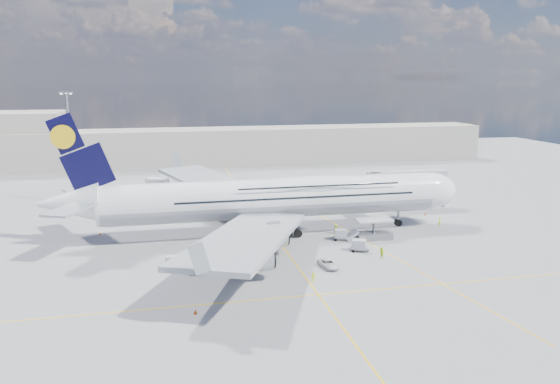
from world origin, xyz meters
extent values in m
plane|color=gray|center=(0.00, 0.00, 0.00)|extent=(300.00, 300.00, 0.00)
cube|color=yellow|center=(0.00, 0.00, 0.01)|extent=(0.25, 220.00, 0.01)
cube|color=yellow|center=(0.00, -20.00, 0.01)|extent=(120.00, 0.25, 0.01)
cube|color=yellow|center=(14.00, 10.00, 0.01)|extent=(14.16, 99.06, 0.01)
cylinder|color=white|center=(0.00, 10.00, 6.80)|extent=(62.00, 7.20, 7.20)
cylinder|color=#9EA0A5|center=(0.00, 10.00, 6.65)|extent=(60.76, 7.13, 7.13)
ellipsoid|color=white|center=(8.00, 10.00, 8.78)|extent=(36.00, 6.84, 3.76)
ellipsoid|color=white|center=(31.00, 10.00, 6.80)|extent=(11.52, 7.20, 7.20)
ellipsoid|color=black|center=(34.24, 10.00, 7.40)|extent=(3.84, 4.16, 1.44)
cone|color=white|center=(-35.50, 10.00, 7.60)|extent=(10.00, 6.84, 6.84)
cube|color=black|center=(-33.50, 10.00, 16.40)|extent=(11.02, 0.46, 14.61)
cylinder|color=yellow|center=(-35.60, 10.00, 18.90)|extent=(4.00, 0.60, 4.00)
cube|color=#999EA3|center=(-8.00, 30.00, 5.60)|extent=(25.49, 39.15, 3.35)
cube|color=#999EA3|center=(-8.00, -10.00, 5.60)|extent=(25.49, 39.15, 3.35)
cylinder|color=#B7BABF|center=(-3.00, 22.50, 3.20)|extent=(5.20, 3.50, 3.50)
cylinder|color=#B7BABF|center=(-7.50, 33.00, 3.20)|extent=(5.20, 3.50, 3.50)
cylinder|color=#B7BABF|center=(-3.00, -2.50, 3.20)|extent=(5.20, 3.50, 3.50)
cylinder|color=#B7BABF|center=(-7.50, -13.00, 3.20)|extent=(5.20, 3.50, 3.50)
cylinder|color=gray|center=(25.00, 10.00, 2.20)|extent=(0.44, 0.44, 3.80)
cylinder|color=black|center=(25.00, 10.00, 0.65)|extent=(1.30, 0.90, 1.30)
cylinder|color=gray|center=(0.00, 10.00, 2.20)|extent=(0.56, 0.56, 3.80)
cylinder|color=black|center=(0.00, 13.20, 0.75)|extent=(1.50, 0.90, 1.50)
cube|color=#B7B7BC|center=(25.00, 18.60, 7.10)|extent=(3.00, 10.00, 2.60)
cube|color=#B7B7BC|center=(33.00, 23.60, 7.10)|extent=(18.00, 3.00, 2.60)
cylinder|color=gray|center=(27.00, 21.60, 3.55)|extent=(0.80, 0.80, 7.10)
cylinder|color=black|center=(27.00, 21.60, 0.45)|extent=(0.90, 0.80, 0.90)
cylinder|color=gray|center=(41.00, 23.60, 3.55)|extent=(1.00, 1.00, 7.10)
cube|color=gray|center=(41.00, 23.60, 0.40)|extent=(2.00, 2.00, 0.80)
cylinder|color=#B7B7BC|center=(25.00, 14.80, 7.10)|extent=(3.60, 3.60, 2.80)
cube|color=silver|center=(17.00, 2.90, 3.50)|extent=(6.50, 3.20, 0.35)
cube|color=gray|center=(17.00, 2.90, 0.55)|extent=(6.50, 3.20, 1.10)
cube|color=gray|center=(17.00, 2.90, 2.05)|extent=(0.22, 1.99, 3.00)
cylinder|color=black|center=(14.40, 1.70, 0.35)|extent=(0.70, 0.30, 0.70)
cube|color=silver|center=(12.80, 2.90, 1.00)|extent=(2.16, 2.60, 1.60)
cylinder|color=gray|center=(-40.00, 45.00, 12.50)|extent=(0.70, 0.70, 25.00)
cube|color=gray|center=(-40.00, 45.00, 25.20)|extent=(3.00, 0.40, 0.60)
cube|color=#B2AD9E|center=(0.00, 95.00, 6.00)|extent=(180.00, 16.00, 12.00)
cube|color=#193814|center=(40.00, 140.00, 4.00)|extent=(160.00, 6.00, 8.00)
cube|color=gray|center=(-10.87, -4.90, 0.35)|extent=(3.14, 1.83, 0.18)
cylinder|color=black|center=(-12.08, -5.51, 0.22)|extent=(0.44, 0.18, 0.44)
cylinder|color=black|center=(-9.65, -4.30, 0.22)|extent=(0.44, 0.18, 0.44)
cube|color=silver|center=(-10.87, -4.90, 1.16)|extent=(2.33, 1.67, 1.51)
cube|color=gray|center=(-11.87, -8.79, 0.32)|extent=(3.09, 2.34, 0.16)
cylinder|color=black|center=(-12.97, -9.34, 0.20)|extent=(0.40, 0.16, 0.40)
cylinder|color=black|center=(-10.77, -8.24, 0.20)|extent=(0.40, 0.16, 0.40)
cube|color=silver|center=(-11.87, -8.79, 1.05)|extent=(2.37, 2.00, 1.37)
cube|color=gray|center=(-15.11, -8.51, 0.34)|extent=(3.07, 1.81, 0.18)
cylinder|color=black|center=(-16.29, -9.10, 0.22)|extent=(0.43, 0.18, 0.43)
cylinder|color=black|center=(-13.94, -7.92, 0.22)|extent=(0.43, 0.18, 0.43)
cube|color=gray|center=(-18.83, -4.43, 0.30)|extent=(2.86, 2.01, 0.16)
cylinder|color=black|center=(-19.86, -4.95, 0.19)|extent=(0.38, 0.16, 0.38)
cylinder|color=black|center=(-17.79, -3.91, 0.19)|extent=(0.38, 0.16, 0.38)
cube|color=silver|center=(-18.83, -4.43, 0.99)|extent=(2.17, 1.75, 1.29)
cube|color=gray|center=(11.92, -3.36, 0.36)|extent=(3.52, 2.87, 0.19)
cylinder|color=black|center=(10.67, -3.99, 0.23)|extent=(0.46, 0.19, 0.46)
cylinder|color=black|center=(13.16, -2.74, 0.23)|extent=(0.46, 0.19, 0.46)
cube|color=silver|center=(11.92, -3.36, 1.19)|extent=(2.73, 2.41, 1.56)
cube|color=gray|center=(11.09, 3.47, 0.35)|extent=(3.37, 2.46, 0.18)
cylinder|color=black|center=(9.88, 2.87, 0.22)|extent=(0.44, 0.18, 0.44)
cylinder|color=black|center=(12.30, 4.08, 0.22)|extent=(0.44, 0.18, 0.44)
cube|color=silver|center=(11.09, 3.47, 1.16)|extent=(2.57, 2.11, 1.51)
cube|color=white|center=(-3.37, 1.80, 0.69)|extent=(2.92, 1.72, 1.27)
cube|color=black|center=(-3.37, 1.80, 1.47)|extent=(1.17, 1.33, 0.49)
cylinder|color=black|center=(-4.35, 1.26, 0.31)|extent=(0.63, 0.24, 0.63)
cylinder|color=black|center=(-2.39, 2.34, 0.31)|extent=(0.63, 0.24, 0.63)
cube|color=gray|center=(-9.17, 32.09, 1.09)|extent=(7.56, 4.75, 2.18)
cube|color=white|center=(-9.93, 32.09, 3.17)|extent=(5.84, 4.26, 2.40)
cube|color=white|center=(-6.44, 32.09, 2.07)|extent=(2.66, 3.01, 1.75)
cube|color=black|center=(-5.68, 32.09, 2.29)|extent=(0.85, 2.12, 0.98)
cylinder|color=black|center=(-6.77, 30.84, 0.60)|extent=(1.20, 0.38, 1.20)
cylinder|color=black|center=(-11.57, 33.35, 0.60)|extent=(1.20, 0.38, 1.20)
cube|color=#DC4A0B|center=(-9.93, 32.09, 2.40)|extent=(5.91, 4.33, 0.55)
cube|color=gray|center=(-20.29, 48.44, 1.09)|extent=(7.45, 5.83, 2.18)
cube|color=white|center=(-21.06, 48.44, 3.16)|extent=(5.90, 4.99, 2.40)
cube|color=white|center=(-17.57, 48.44, 2.07)|extent=(2.96, 3.16, 1.75)
cube|color=black|center=(-16.80, 48.44, 2.29)|extent=(1.24, 1.97, 0.98)
cylinder|color=black|center=(-17.89, 47.18, 0.60)|extent=(1.20, 0.38, 1.20)
cylinder|color=black|center=(-22.69, 49.69, 0.60)|extent=(1.20, 0.38, 1.20)
imported|color=silver|center=(4.45, -10.13, 0.62)|extent=(2.74, 4.71, 1.23)
imported|color=#CDF419|center=(32.77, 7.88, 0.90)|extent=(0.77, 0.66, 1.80)
imported|color=#B9DF17|center=(14.05, -8.02, 0.99)|extent=(1.14, 1.21, 1.98)
imported|color=#C2E317|center=(-8.21, 0.39, 0.97)|extent=(0.72, 1.22, 1.94)
imported|color=#D1FF1A|center=(11.45, 7.63, 0.83)|extent=(0.82, 0.96, 1.66)
imported|color=#C9E918|center=(0.52, -15.80, 0.80)|extent=(1.15, 0.85, 1.59)
cone|color=#DC4A0B|center=(34.19, 16.59, 0.28)|extent=(0.44, 0.44, 0.57)
cube|color=#DC4A0B|center=(34.19, 16.59, 0.02)|extent=(0.38, 0.38, 0.03)
cone|color=#DC4A0B|center=(-7.44, 29.94, 0.25)|extent=(0.39, 0.39, 0.49)
cube|color=#DC4A0B|center=(-7.44, 29.94, 0.01)|extent=(0.33, 0.33, 0.03)
cone|color=#DC4A0B|center=(-15.82, 30.29, 0.28)|extent=(0.44, 0.44, 0.56)
cube|color=#DC4A0B|center=(-15.82, 30.29, 0.01)|extent=(0.38, 0.38, 0.03)
cone|color=#DC4A0B|center=(-7.01, -10.83, 0.27)|extent=(0.42, 0.42, 0.54)
cube|color=#DC4A0B|center=(-7.01, -10.83, 0.01)|extent=(0.36, 0.36, 0.03)
cone|color=#DC4A0B|center=(-16.51, -22.65, 0.31)|extent=(0.48, 0.48, 0.61)
cube|color=#DC4A0B|center=(-16.51, -22.65, 0.02)|extent=(0.42, 0.42, 0.03)
cone|color=#DC4A0B|center=(-31.52, 15.84, 0.28)|extent=(0.44, 0.44, 0.56)
cube|color=#DC4A0B|center=(-31.52, 15.84, 0.02)|extent=(0.38, 0.38, 0.03)
camera|label=1|loc=(-19.72, -86.01, 28.49)|focal=35.00mm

